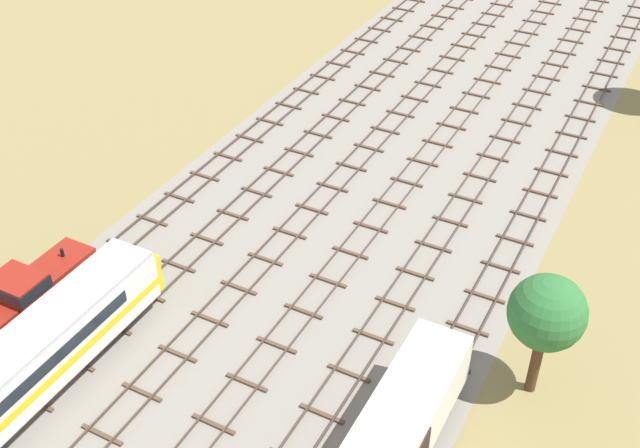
# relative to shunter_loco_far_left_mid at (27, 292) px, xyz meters

# --- Properties ---
(ground_plane) EXTENTS (480.00, 480.00, 0.00)m
(ground_plane) POSITION_rel_shunter_loco_far_left_mid_xyz_m (10.80, 17.02, -2.01)
(ground_plane) COLOR olive
(ballast_bed) EXTENTS (25.60, 176.00, 0.01)m
(ballast_bed) POSITION_rel_shunter_loco_far_left_mid_xyz_m (10.80, 17.02, -2.01)
(ballast_bed) COLOR gray
(ballast_bed) RESTS_ON ground
(track_far_left) EXTENTS (2.40, 126.00, 0.29)m
(track_far_left) POSITION_rel_shunter_loco_far_left_mid_xyz_m (0.00, 18.02, -1.87)
(track_far_left) COLOR #47382D
(track_far_left) RESTS_ON ground
(track_left) EXTENTS (2.40, 126.00, 0.29)m
(track_left) POSITION_rel_shunter_loco_far_left_mid_xyz_m (4.32, 18.02, -1.87)
(track_left) COLOR #47382D
(track_left) RESTS_ON ground
(track_centre_left) EXTENTS (2.40, 126.00, 0.29)m
(track_centre_left) POSITION_rel_shunter_loco_far_left_mid_xyz_m (8.64, 18.02, -1.87)
(track_centre_left) COLOR #47382D
(track_centre_left) RESTS_ON ground
(track_centre) EXTENTS (2.40, 126.00, 0.29)m
(track_centre) POSITION_rel_shunter_loco_far_left_mid_xyz_m (12.96, 18.02, -1.87)
(track_centre) COLOR #47382D
(track_centre) RESTS_ON ground
(track_centre_right) EXTENTS (2.40, 126.00, 0.29)m
(track_centre_right) POSITION_rel_shunter_loco_far_left_mid_xyz_m (17.28, 18.02, -1.87)
(track_centre_right) COLOR #47382D
(track_centre_right) RESTS_ON ground
(track_right) EXTENTS (2.40, 126.00, 0.29)m
(track_right) POSITION_rel_shunter_loco_far_left_mid_xyz_m (21.60, 18.02, -1.87)
(track_right) COLOR #47382D
(track_right) RESTS_ON ground
(shunter_loco_far_left_mid) EXTENTS (2.74, 8.46, 3.10)m
(shunter_loco_far_left_mid) POSITION_rel_shunter_loco_far_left_mid_xyz_m (0.00, 0.00, 0.00)
(shunter_loco_far_left_mid) COLOR maroon
(shunter_loco_far_left_mid) RESTS_ON ground
(lineside_tree_1) EXTENTS (3.73, 3.73, 7.07)m
(lineside_tree_1) POSITION_rel_shunter_loco_far_left_mid_xyz_m (25.79, 7.94, 3.12)
(lineside_tree_1) COLOR #4C331E
(lineside_tree_1) RESTS_ON ground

